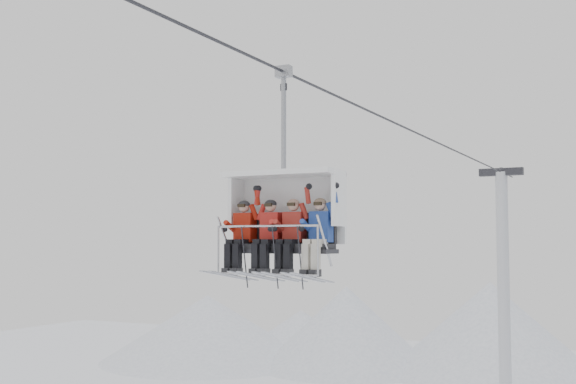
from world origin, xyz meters
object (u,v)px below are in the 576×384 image
at_px(lift_tower_right, 505,335).
at_px(skier_far_right, 318,234).
at_px(skier_center_right, 291,234).
at_px(chairlift_carrier, 286,210).
at_px(skier_far_left, 242,234).
at_px(skier_center_left, 268,234).

height_order(lift_tower_right, skier_far_right, lift_tower_right).
bearing_deg(skier_center_right, skier_far_right, 0.00).
xyz_separation_m(chairlift_carrier, skier_center_right, (0.26, -0.30, -0.46)).
distance_m(skier_center_right, skier_far_right, 0.55).
distance_m(skier_far_left, skier_center_left, 0.58).
bearing_deg(skier_far_right, skier_far_left, 180.00).
bearing_deg(skier_center_left, lift_tower_right, 89.42).
height_order(skier_center_left, skier_far_right, same).
height_order(lift_tower_right, skier_center_right, lift_tower_right).
xyz_separation_m(skier_far_left, skier_center_left, (0.58, 0.00, 0.00)).
distance_m(chairlift_carrier, skier_center_left, 0.60).
relative_size(skier_center_left, skier_far_right, 1.00).
height_order(chairlift_carrier, skier_center_left, chairlift_carrier).
relative_size(chairlift_carrier, skier_far_left, 2.36).
height_order(chairlift_carrier, skier_center_right, chairlift_carrier).
bearing_deg(chairlift_carrier, skier_far_left, -159.37).
bearing_deg(skier_center_left, skier_far_right, 0.00).
height_order(lift_tower_right, skier_center_left, lift_tower_right).
height_order(skier_center_right, skier_far_right, same).
distance_m(lift_tower_right, skier_far_right, 22.82).
bearing_deg(skier_center_right, lift_tower_right, 90.66).
relative_size(lift_tower_right, skier_center_right, 7.99).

